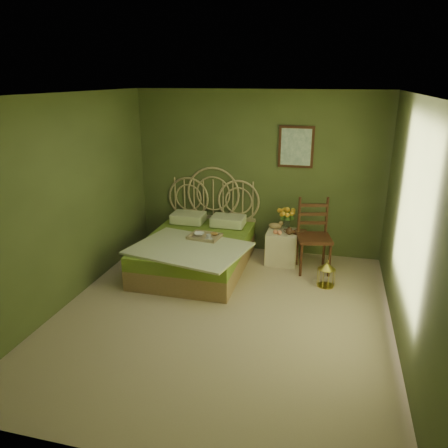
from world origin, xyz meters
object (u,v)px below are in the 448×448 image
(chair, at_px, (315,231))
(birdcage, at_px, (326,275))
(nightstand, at_px, (283,241))
(bed, at_px, (197,248))

(chair, relative_size, birdcage, 3.08)
(nightstand, distance_m, chair, 0.56)
(chair, distance_m, birdcage, 0.75)
(bed, distance_m, birdcage, 1.95)
(bed, bearing_deg, birdcage, -5.48)
(bed, xyz_separation_m, nightstand, (1.24, 0.50, 0.05))
(bed, height_order, birdcage, bed)
(bed, bearing_deg, nightstand, 22.13)
(bed, bearing_deg, chair, 12.82)
(nightstand, bearing_deg, bed, -157.87)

